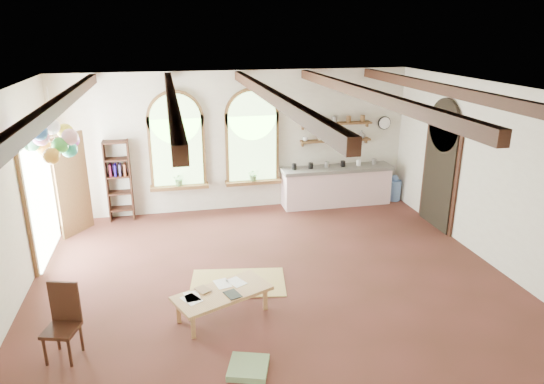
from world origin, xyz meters
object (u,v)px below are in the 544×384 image
object	(u,v)px
kitchen_counter	(336,186)
balloon_cluster	(54,141)
coffee_table	(222,294)
side_chair	(63,337)

from	to	relation	value
kitchen_counter	balloon_cluster	distance (m)	6.37
coffee_table	side_chair	xyz separation A→B (m)	(-2.13, -0.51, -0.06)
kitchen_counter	coffee_table	bearing A→B (deg)	-127.79
side_chair	balloon_cluster	bearing A→B (deg)	97.08
kitchen_counter	balloon_cluster	bearing A→B (deg)	-159.49
kitchen_counter	balloon_cluster	xyz separation A→B (m)	(-5.71, -2.14, 1.86)
side_chair	balloon_cluster	size ratio (longest dim) A/B	0.87
kitchen_counter	balloon_cluster	size ratio (longest dim) A/B	2.30
coffee_table	side_chair	size ratio (longest dim) A/B	1.54
kitchen_counter	coffee_table	size ratio (longest dim) A/B	1.72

